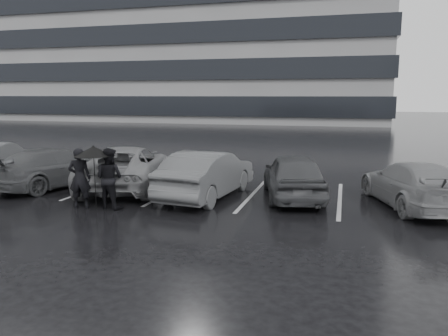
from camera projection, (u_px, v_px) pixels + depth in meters
ground at (214, 212)px, 12.26m from camera, size 160.00×160.00×0.00m
office_building at (162, 15)px, 61.29m from camera, size 61.00×26.00×29.00m
car_main at (293, 176)px, 13.86m from camera, size 2.66×4.51×1.44m
car_west_a at (207, 174)px, 13.97m from camera, size 2.13×4.73×1.50m
car_west_b at (126, 167)px, 15.30m from camera, size 3.85×5.86×1.50m
car_west_c at (56, 167)px, 15.61m from camera, size 3.27×5.17×1.39m
car_east at (413, 184)px, 12.79m from camera, size 3.10×4.95×1.34m
pedestrian_left at (80, 178)px, 12.63m from camera, size 0.74×0.59×1.76m
pedestrian_right at (109, 178)px, 12.58m from camera, size 0.95×0.79×1.76m
umbrella at (93, 151)px, 12.44m from camera, size 1.08×1.08×1.84m
stall_stripes at (212, 192)px, 14.85m from camera, size 19.72×5.00×0.00m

